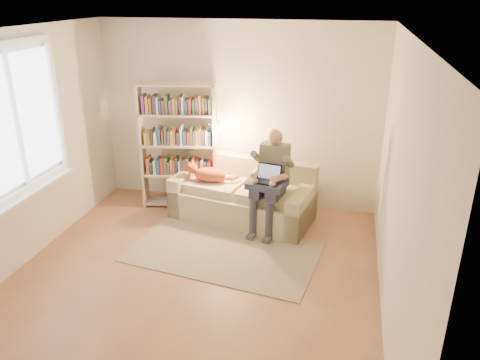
% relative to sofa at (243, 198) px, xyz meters
% --- Properties ---
extents(floor, '(4.50, 4.50, 0.00)m').
position_rel_sofa_xyz_m(floor, '(-0.21, -1.71, -0.29)').
color(floor, '#916142').
rests_on(floor, ground).
extents(ceiling, '(4.00, 4.50, 0.02)m').
position_rel_sofa_xyz_m(ceiling, '(-0.21, -1.71, 2.31)').
color(ceiling, white).
rests_on(ceiling, wall_back).
extents(wall_left, '(0.02, 4.50, 2.60)m').
position_rel_sofa_xyz_m(wall_left, '(-2.21, -1.71, 1.01)').
color(wall_left, silver).
rests_on(wall_left, floor).
extents(wall_right, '(0.02, 4.50, 2.60)m').
position_rel_sofa_xyz_m(wall_right, '(1.79, -1.71, 1.01)').
color(wall_right, silver).
rests_on(wall_right, floor).
extents(wall_back, '(4.00, 0.02, 2.60)m').
position_rel_sofa_xyz_m(wall_back, '(-0.21, 0.54, 1.01)').
color(wall_back, silver).
rests_on(wall_back, floor).
extents(wall_front, '(4.00, 0.02, 2.60)m').
position_rel_sofa_xyz_m(wall_front, '(-0.21, -3.96, 1.01)').
color(wall_front, silver).
rests_on(wall_front, floor).
extents(window, '(0.12, 1.52, 1.69)m').
position_rel_sofa_xyz_m(window, '(-2.15, -1.51, 1.08)').
color(window, white).
rests_on(window, wall_left).
extents(sofa, '(2.01, 1.19, 0.80)m').
position_rel_sofa_xyz_m(sofa, '(0.00, 0.00, 0.00)').
color(sofa, tan).
rests_on(sofa, floor).
extents(person, '(0.46, 0.63, 1.33)m').
position_rel_sofa_xyz_m(person, '(0.41, -0.23, 0.46)').
color(person, '#6A6E59').
rests_on(person, sofa).
extents(cat, '(0.68, 0.31, 0.25)m').
position_rel_sofa_xyz_m(cat, '(-0.47, -0.03, 0.32)').
color(cat, '#E85E2D').
rests_on(cat, sofa).
extents(blanket, '(0.53, 0.46, 0.08)m').
position_rel_sofa_xyz_m(blanket, '(0.35, -0.34, 0.39)').
color(blanket, '#273045').
rests_on(blanket, person).
extents(laptop, '(0.35, 0.30, 0.27)m').
position_rel_sofa_xyz_m(laptop, '(0.35, -0.33, 0.48)').
color(laptop, black).
rests_on(laptop, blanket).
extents(bookshelf, '(1.23, 0.47, 1.81)m').
position_rel_sofa_xyz_m(bookshelf, '(-0.98, 0.19, 0.71)').
color(bookshelf, '#C5B295').
rests_on(bookshelf, floor).
extents(rug, '(2.40, 1.62, 0.01)m').
position_rel_sofa_xyz_m(rug, '(-0.02, -0.98, -0.29)').
color(rug, gray).
rests_on(rug, floor).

